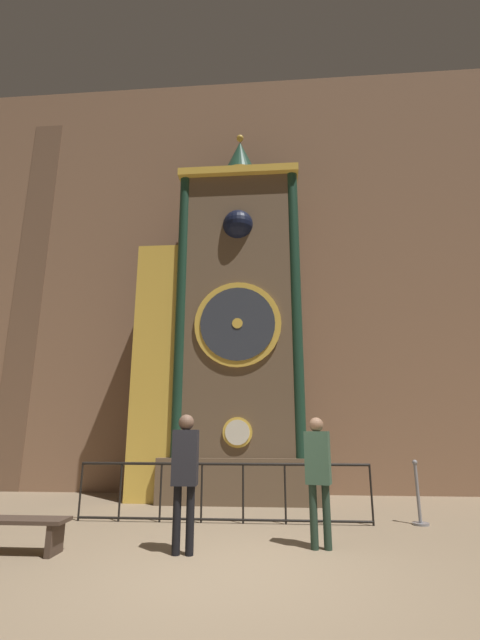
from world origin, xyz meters
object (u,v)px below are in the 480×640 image
(visitor_bench, at_px, (18,528))
(stanchion_post, at_px, (419,503))
(visitor_far, at_px, (318,468))
(visitor_near, at_px, (185,468))
(clock_tower, at_px, (226,330))

(visitor_bench, bearing_deg, stanchion_post, 20.78)
(visitor_far, height_order, visitor_bench, visitor_far)
(visitor_near, height_order, visitor_bench, visitor_near)
(visitor_far, relative_size, stanchion_post, 1.65)
(clock_tower, bearing_deg, visitor_near, -90.88)
(stanchion_post, distance_m, visitor_bench, 6.32)
(clock_tower, height_order, visitor_bench, clock_tower)
(visitor_far, distance_m, stanchion_post, 2.63)
(clock_tower, xyz_separation_m, visitor_near, (-0.07, -4.41, -2.96))
(clock_tower, bearing_deg, visitor_far, -66.17)
(stanchion_post, bearing_deg, visitor_bench, -159.22)
(visitor_far, bearing_deg, visitor_bench, -156.79)
(visitor_near, distance_m, visitor_far, 1.88)
(visitor_far, distance_m, visitor_bench, 4.14)
(visitor_near, height_order, stanchion_post, visitor_near)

